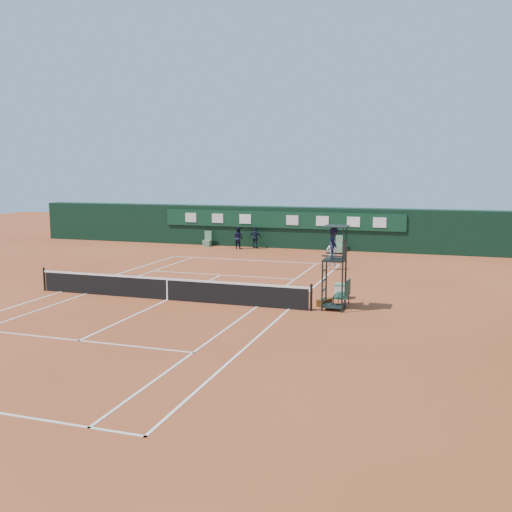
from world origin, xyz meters
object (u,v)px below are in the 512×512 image
(umpire_chair, at_px, (334,250))
(cooler, at_px, (341,291))
(player_bench, at_px, (344,292))
(player, at_px, (332,255))
(tennis_net, at_px, (167,289))

(umpire_chair, relative_size, cooler, 5.30)
(player_bench, xyz_separation_m, player, (-2.14, 8.75, 0.28))
(tennis_net, height_order, player, player)
(tennis_net, bearing_deg, umpire_chair, 4.05)
(umpire_chair, distance_m, player, 9.74)
(player_bench, xyz_separation_m, cooler, (-0.37, 1.53, -0.27))
(tennis_net, distance_m, player_bench, 7.62)
(tennis_net, relative_size, cooler, 20.00)
(cooler, bearing_deg, umpire_chair, -88.72)
(player_bench, bearing_deg, umpire_chair, -115.01)
(tennis_net, bearing_deg, player_bench, 9.03)
(cooler, bearing_deg, player, 103.77)
(cooler, xyz_separation_m, player, (-1.77, 7.22, 0.55))
(player_bench, bearing_deg, cooler, 103.55)
(cooler, height_order, player, player)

